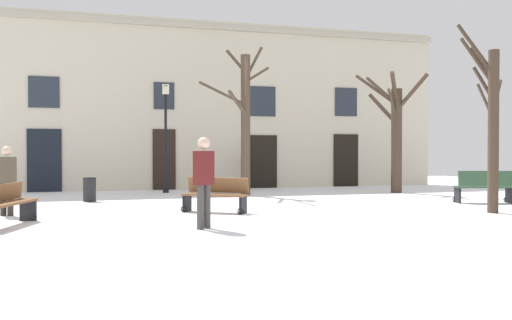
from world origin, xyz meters
TOP-DOWN VIEW (x-y plane):
  - ground_plane at (0.00, 0.00)m, footprint 32.51×32.51m
  - building_facade at (-0.00, 9.10)m, footprint 20.32×0.60m
  - tree_left_of_center at (6.27, 5.11)m, footprint 2.26×2.24m
  - tree_foreground at (5.33, -1.10)m, footprint 1.69×1.18m
  - tree_near_facade at (0.59, 5.49)m, footprint 2.53×2.25m
  - streetlamp at (-1.98, 7.33)m, footprint 0.30×0.30m
  - litter_bin at (-4.55, 4.48)m, footprint 0.41×0.41m
  - bench_by_litter_bin at (6.80, 0.95)m, footprint 1.74×0.94m
  - bench_far_corner at (-1.34, 0.72)m, footprint 1.65×1.33m
  - bench_near_center_tree at (-5.90, -0.56)m, footprint 0.89×1.87m
  - person_near_bench at (-6.27, 1.33)m, footprint 0.43×0.35m
  - person_crossing_plaza at (1.27, 8.07)m, footprint 0.33×0.43m
  - person_strolling at (-2.07, -1.94)m, footprint 0.44×0.39m

SIDE VIEW (x-z plane):
  - ground_plane at x=0.00m, z-range 0.00..0.00m
  - litter_bin at x=-4.55m, z-range 0.00..0.74m
  - bench_far_corner at x=-1.34m, z-range 0.01..0.89m
  - bench_near_center_tree at x=-5.90m, z-range 0.04..0.91m
  - bench_by_litter_bin at x=6.80m, z-range 0.01..0.98m
  - person_near_bench at x=-6.27m, z-range 0.09..1.74m
  - person_crossing_plaza at x=1.27m, z-range 0.09..1.77m
  - person_strolling at x=-2.07m, z-range 0.11..1.93m
  - tree_left_of_center at x=6.27m, z-range 0.06..4.48m
  - tree_foreground at x=5.33m, z-range -0.08..4.73m
  - streetlamp at x=-1.98m, z-range 0.44..4.53m
  - tree_near_facade at x=0.59m, z-range 0.06..5.39m
  - building_facade at x=0.00m, z-range 0.05..6.95m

